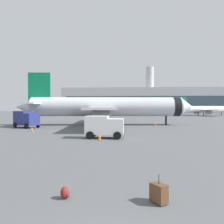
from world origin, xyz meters
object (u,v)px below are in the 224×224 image
safety_cone_far (39,122)px  safety_cone_outer (155,124)px  traveller_backpack (65,193)px  airplane_taxiing (203,109)px  airplane_at_gate (106,107)px  rolling_suitcase (159,193)px  safety_cone_near (32,129)px  safety_cone_mid (99,137)px  service_truck (26,119)px  cargo_van (104,126)px

safety_cone_far → safety_cone_outer: size_ratio=1.03×
safety_cone_far → traveller_backpack: (16.68, -39.97, -0.15)m
airplane_taxiing → safety_cone_far: (-51.16, -48.21, -2.24)m
airplane_at_gate → safety_cone_outer: (9.61, -2.45, -3.29)m
safety_cone_far → safety_cone_outer: safety_cone_far is taller
safety_cone_far → rolling_suitcase: size_ratio=0.70×
safety_cone_near → traveller_backpack: bearing=-64.5°
safety_cone_mid → airplane_at_gate: bearing=93.3°
safety_cone_near → safety_cone_far: safety_cone_far is taller
airplane_taxiing → rolling_suitcase: (-30.81, -88.40, -2.23)m
service_truck → safety_cone_mid: (14.61, -14.20, -1.21)m
cargo_van → traveller_backpack: bearing=-89.5°
safety_cone_outer → traveller_backpack: bearing=-102.9°
safety_cone_far → traveller_backpack: size_ratio=1.61×
airplane_at_gate → safety_cone_far: size_ratio=46.27×
airplane_taxiing → cargo_van: airplane_taxiing is taller
airplane_at_gate → safety_cone_mid: airplane_at_gate is taller
safety_cone_mid → safety_cone_far: bearing=124.0°
airplane_at_gate → safety_cone_far: bearing=168.8°
cargo_van → safety_cone_far: bearing=126.5°
cargo_van → safety_cone_far: cargo_van is taller
safety_cone_far → traveller_backpack: safety_cone_far is taller
safety_cone_near → safety_cone_mid: safety_cone_mid is taller
service_truck → safety_cone_near: size_ratio=7.39×
traveller_backpack → service_truck: bearing=116.6°
safety_cone_far → safety_cone_outer: (24.60, -5.44, -0.01)m
airplane_at_gate → cargo_van: airplane_at_gate is taller
airplane_at_gate → airplane_taxiing: (36.17, 51.19, -1.03)m
airplane_at_gate → service_truck: size_ratio=6.84×
safety_cone_near → safety_cone_outer: (19.51, 10.29, 0.02)m
rolling_suitcase → safety_cone_near: bearing=122.0°
cargo_van → safety_cone_near: cargo_van is taller
airplane_at_gate → traveller_backpack: 37.19m
airplane_at_gate → safety_cone_near: size_ratio=50.52×
service_truck → safety_cone_outer: (23.01, 4.34, -1.24)m
airplane_taxiing → rolling_suitcase: airplane_taxiing is taller
safety_cone_near → safety_cone_far: (-5.09, 15.72, 0.03)m
cargo_van → safety_cone_far: (-16.53, 22.37, -1.07)m
service_truck → cargo_van: (14.95, -12.60, -0.16)m
airplane_taxiing → safety_cone_outer: airplane_taxiing is taller
airplane_at_gate → safety_cone_near: bearing=-127.9°
safety_cone_outer → rolling_suitcase: rolling_suitcase is taller
airplane_taxiing → service_truck: airplane_taxiing is taller
service_truck → traveller_backpack: bearing=-63.4°
safety_cone_near → safety_cone_far: size_ratio=0.92×
cargo_van → safety_cone_far: size_ratio=5.74×
airplane_at_gate → traveller_backpack: airplane_at_gate is taller
service_truck → safety_cone_far: service_truck is taller
traveller_backpack → rolling_suitcase: bearing=-3.3°
service_truck → cargo_van: size_ratio=1.18×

